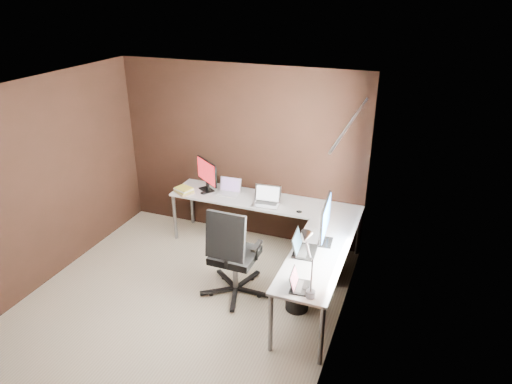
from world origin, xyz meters
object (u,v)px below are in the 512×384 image
(laptop_white, at_px, (229,190))
(desk_lamp, at_px, (307,255))
(laptop_black_big, at_px, (302,248))
(book_stack, at_px, (184,190))
(monitor_right, at_px, (325,220))
(wastebasket, at_px, (297,297))
(monitor_left, at_px, (207,173))
(office_chair, at_px, (234,269))
(laptop_black_small, at_px, (298,284))
(laptop_silver, at_px, (267,200))
(drawer_pedestal, at_px, (324,253))

(laptop_white, height_order, desk_lamp, desk_lamp)
(laptop_black_big, distance_m, book_stack, 2.20)
(monitor_right, distance_m, book_stack, 2.28)
(wastebasket, bearing_deg, laptop_black_big, 82.69)
(laptop_white, bearing_deg, monitor_right, -30.93)
(monitor_left, relative_size, monitor_right, 0.71)
(monitor_right, height_order, office_chair, monitor_right)
(monitor_right, xyz_separation_m, book_stack, (-2.18, 0.64, -0.26))
(laptop_black_small, bearing_deg, laptop_silver, 24.05)
(monitor_right, height_order, laptop_silver, monitor_right)
(laptop_silver, relative_size, office_chair, 0.32)
(monitor_left, height_order, laptop_silver, monitor_left)
(laptop_silver, distance_m, laptop_black_big, 1.27)
(drawer_pedestal, xyz_separation_m, monitor_right, (0.07, -0.47, 0.72))
(monitor_right, xyz_separation_m, office_chair, (-0.98, -0.35, -0.68))
(laptop_white, bearing_deg, drawer_pedestal, -16.81)
(office_chair, bearing_deg, monitor_right, 19.91)
(monitor_right, bearing_deg, laptop_silver, 48.11)
(drawer_pedestal, bearing_deg, laptop_white, 165.44)
(laptop_silver, distance_m, wastebasket, 1.47)
(office_chair, bearing_deg, laptop_black_big, 5.24)
(laptop_black_small, relative_size, book_stack, 0.85)
(laptop_white, xyz_separation_m, laptop_black_big, (1.39, -1.14, 0.00))
(monitor_left, xyz_separation_m, book_stack, (-0.27, -0.21, -0.22))
(drawer_pedestal, xyz_separation_m, laptop_silver, (-0.89, 0.26, 0.48))
(monitor_left, bearing_deg, laptop_black_big, 2.27)
(laptop_silver, xyz_separation_m, wastebasket, (0.77, -1.08, -0.63))
(laptop_white, distance_m, book_stack, 0.65)
(monitor_left, distance_m, laptop_white, 0.40)
(book_stack, bearing_deg, laptop_silver, 4.07)
(laptop_black_small, xyz_separation_m, office_chair, (-0.94, 0.58, -0.42))
(drawer_pedestal, bearing_deg, laptop_silver, 163.89)
(laptop_silver, bearing_deg, laptop_white, 163.47)
(monitor_right, xyz_separation_m, laptop_black_small, (-0.04, -0.93, -0.25))
(laptop_black_small, distance_m, desk_lamp, 0.39)
(monitor_left, distance_m, book_stack, 0.40)
(laptop_silver, bearing_deg, drawer_pedestal, -20.38)
(monitor_right, relative_size, book_stack, 2.01)
(wastebasket, bearing_deg, office_chair, 179.73)
(monitor_left, relative_size, laptop_silver, 1.21)
(desk_lamp, bearing_deg, office_chair, 169.67)
(monitor_left, distance_m, wastebasket, 2.25)
(laptop_black_big, bearing_deg, wastebasket, 168.20)
(laptop_black_small, relative_size, wastebasket, 0.88)
(monitor_left, bearing_deg, laptop_black_small, -8.13)
(book_stack, bearing_deg, wastebasket, -26.59)
(monitor_left, bearing_deg, office_chair, -16.96)
(drawer_pedestal, height_order, monitor_left, monitor_left)
(monitor_left, height_order, wastebasket, monitor_left)
(wastebasket, bearing_deg, book_stack, 153.41)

